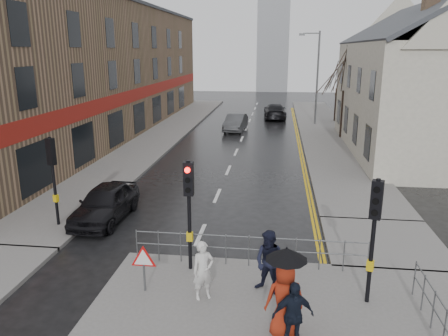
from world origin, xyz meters
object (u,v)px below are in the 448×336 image
(pedestrian_d, at_px, (293,316))
(pedestrian_with_umbrella, at_px, (285,290))
(car_mid, at_px, (236,123))
(pedestrian_a, at_px, (203,270))
(car_parked, at_px, (105,203))
(pedestrian_b, at_px, (270,262))

(pedestrian_d, bearing_deg, pedestrian_with_umbrella, 94.98)
(pedestrian_with_umbrella, bearing_deg, pedestrian_d, -68.76)
(pedestrian_d, height_order, car_mid, pedestrian_d)
(pedestrian_with_umbrella, bearing_deg, pedestrian_a, 148.33)
(car_parked, bearing_deg, pedestrian_d, -43.18)
(pedestrian_b, height_order, car_mid, pedestrian_b)
(pedestrian_a, bearing_deg, pedestrian_b, -12.80)
(pedestrian_b, distance_m, car_mid, 25.49)
(pedestrian_b, relative_size, pedestrian_d, 1.10)
(pedestrian_a, xyz_separation_m, pedestrian_with_umbrella, (2.12, -1.31, 0.35))
(pedestrian_a, relative_size, pedestrian_with_umbrella, 0.73)
(pedestrian_with_umbrella, xyz_separation_m, car_mid, (-3.81, 27.07, -0.61))
(pedestrian_a, distance_m, pedestrian_with_umbrella, 2.52)
(pedestrian_b, distance_m, pedestrian_d, 2.34)
(car_parked, bearing_deg, pedestrian_b, -34.68)
(pedestrian_a, distance_m, car_mid, 25.82)
(pedestrian_a, height_order, car_parked, pedestrian_a)
(pedestrian_b, distance_m, pedestrian_with_umbrella, 1.88)
(pedestrian_with_umbrella, bearing_deg, car_mid, 98.01)
(pedestrian_d, xyz_separation_m, car_mid, (-3.99, 27.52, -0.26))
(pedestrian_with_umbrella, xyz_separation_m, car_parked, (-6.99, 6.68, -0.59))
(car_parked, relative_size, car_mid, 0.99)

